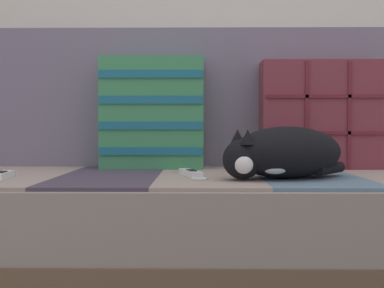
# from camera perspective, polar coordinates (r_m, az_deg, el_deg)

# --- Properties ---
(couch) EXTENTS (1.99, 0.84, 0.38)m
(couch) POSITION_cam_1_polar(r_m,az_deg,el_deg) (1.63, 7.42, -10.20)
(couch) COLOR brown
(couch) RESTS_ON ground_plane
(sofa_backrest) EXTENTS (1.95, 0.14, 0.54)m
(sofa_backrest) POSITION_cam_1_polar(r_m,az_deg,el_deg) (1.95, 6.28, 5.39)
(sofa_backrest) COLOR slate
(sofa_backrest) RESTS_ON couch
(throw_pillow_quilted) EXTENTS (0.46, 0.14, 0.40)m
(throw_pillow_quilted) POSITION_cam_1_polar(r_m,az_deg,el_deg) (1.85, 15.28, 3.33)
(throw_pillow_quilted) COLOR brown
(throw_pillow_quilted) RESTS_ON couch
(throw_pillow_striped) EXTENTS (0.38, 0.14, 0.41)m
(throw_pillow_striped) POSITION_cam_1_polar(r_m,az_deg,el_deg) (1.80, -4.71, 3.66)
(throw_pillow_striped) COLOR #3D8956
(throw_pillow_striped) RESTS_ON couch
(sleeping_cat) EXTENTS (0.41, 0.33, 0.16)m
(sleeping_cat) POSITION_cam_1_polar(r_m,az_deg,el_deg) (1.45, 10.59, -1.11)
(sleeping_cat) COLOR black
(sleeping_cat) RESTS_ON couch
(game_remote_near) EXTENTS (0.10, 0.21, 0.02)m
(game_remote_near) POSITION_cam_1_polar(r_m,az_deg,el_deg) (1.50, -0.10, -3.52)
(game_remote_near) COLOR white
(game_remote_near) RESTS_ON couch
(game_remote_far) EXTENTS (0.06, 0.20, 0.02)m
(game_remote_far) POSITION_cam_1_polar(r_m,az_deg,el_deg) (1.55, -21.60, -3.48)
(game_remote_far) COLOR white
(game_remote_far) RESTS_ON couch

